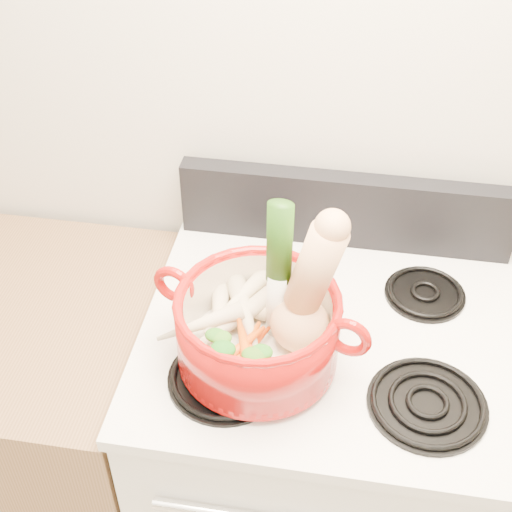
% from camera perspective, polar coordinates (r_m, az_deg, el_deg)
% --- Properties ---
extents(wall_back, '(3.50, 0.02, 2.60)m').
position_cam_1_polar(wall_back, '(1.55, 8.09, 12.49)').
color(wall_back, beige).
rests_on(wall_back, floor).
extents(stove_body, '(0.76, 0.65, 0.92)m').
position_cam_1_polar(stove_body, '(1.87, 4.99, -16.41)').
color(stove_body, white).
rests_on(stove_body, floor).
extents(cooktop, '(0.78, 0.67, 0.03)m').
position_cam_1_polar(cooktop, '(1.49, 6.03, -6.42)').
color(cooktop, white).
rests_on(cooktop, stove_body).
extents(control_backsplash, '(0.76, 0.05, 0.18)m').
position_cam_1_polar(control_backsplash, '(1.65, 7.16, 3.68)').
color(control_backsplash, black).
rests_on(control_backsplash, cooktop).
extents(burner_front_left, '(0.22, 0.22, 0.02)m').
position_cam_1_polar(burner_front_left, '(1.38, -2.44, -9.62)').
color(burner_front_left, black).
rests_on(burner_front_left, cooktop).
extents(burner_front_right, '(0.22, 0.22, 0.02)m').
position_cam_1_polar(burner_front_right, '(1.38, 13.55, -11.36)').
color(burner_front_right, black).
rests_on(burner_front_right, cooktop).
extents(burner_back_left, '(0.17, 0.17, 0.02)m').
position_cam_1_polar(burner_back_left, '(1.59, -0.32, -1.38)').
color(burner_back_left, black).
rests_on(burner_back_left, cooktop).
extents(burner_back_right, '(0.17, 0.17, 0.02)m').
position_cam_1_polar(burner_back_right, '(1.58, 13.37, -2.85)').
color(burner_back_right, black).
rests_on(burner_back_right, cooktop).
extents(dutch_oven, '(0.37, 0.37, 0.15)m').
position_cam_1_polar(dutch_oven, '(1.35, 0.14, -5.89)').
color(dutch_oven, '#980D0A').
rests_on(dutch_oven, burner_front_left).
extents(pot_handle_left, '(0.09, 0.04, 0.09)m').
position_cam_1_polar(pot_handle_left, '(1.37, -6.58, -2.28)').
color(pot_handle_left, '#980D0A').
rests_on(pot_handle_left, dutch_oven).
extents(pot_handle_right, '(0.09, 0.04, 0.09)m').
position_cam_1_polar(pot_handle_right, '(1.27, 7.41, -6.47)').
color(pot_handle_right, '#980D0A').
rests_on(pot_handle_right, dutch_oven).
extents(squash, '(0.22, 0.19, 0.31)m').
position_cam_1_polar(squash, '(1.28, 3.88, -2.54)').
color(squash, tan).
rests_on(squash, dutch_oven).
extents(leek, '(0.05, 0.06, 0.31)m').
position_cam_1_polar(leek, '(1.30, 1.83, -1.06)').
color(leek, silver).
rests_on(leek, dutch_oven).
extents(ginger, '(0.09, 0.07, 0.04)m').
position_cam_1_polar(ginger, '(1.42, 0.65, -4.23)').
color(ginger, tan).
rests_on(ginger, dutch_oven).
extents(parsnip_0, '(0.08, 0.23, 0.06)m').
position_cam_1_polar(parsnip_0, '(1.39, -2.96, -5.29)').
color(parsnip_0, beige).
rests_on(parsnip_0, dutch_oven).
extents(parsnip_1, '(0.18, 0.19, 0.06)m').
position_cam_1_polar(parsnip_1, '(1.38, -2.19, -5.33)').
color(parsnip_1, beige).
rests_on(parsnip_1, dutch_oven).
extents(parsnip_2, '(0.13, 0.21, 0.06)m').
position_cam_1_polar(parsnip_2, '(1.38, -0.85, -4.62)').
color(parsnip_2, beige).
rests_on(parsnip_2, dutch_oven).
extents(parsnip_3, '(0.17, 0.12, 0.05)m').
position_cam_1_polar(parsnip_3, '(1.37, -4.53, -5.37)').
color(parsnip_3, beige).
rests_on(parsnip_3, dutch_oven).
extents(parsnip_4, '(0.14, 0.20, 0.06)m').
position_cam_1_polar(parsnip_4, '(1.40, -1.39, -3.42)').
color(parsnip_4, beige).
rests_on(parsnip_4, dutch_oven).
extents(carrot_0, '(0.09, 0.14, 0.04)m').
position_cam_1_polar(carrot_0, '(1.35, -0.74, -7.75)').
color(carrot_0, '#BE3F09').
rests_on(carrot_0, dutch_oven).
extents(carrot_1, '(0.07, 0.16, 0.05)m').
position_cam_1_polar(carrot_1, '(1.33, -1.08, -7.86)').
color(carrot_1, '#DA5E0A').
rests_on(carrot_1, dutch_oven).
extents(carrot_2, '(0.10, 0.16, 0.04)m').
position_cam_1_polar(carrot_2, '(1.33, -0.53, -7.81)').
color(carrot_2, '#DD4C0B').
rests_on(carrot_2, dutch_oven).
extents(carrot_3, '(0.09, 0.12, 0.04)m').
position_cam_1_polar(carrot_3, '(1.33, -1.19, -7.35)').
color(carrot_3, '#D7420A').
rests_on(carrot_3, dutch_oven).
extents(carrot_4, '(0.09, 0.17, 0.05)m').
position_cam_1_polar(carrot_4, '(1.31, -0.80, -7.93)').
color(carrot_4, '#CE5D0A').
rests_on(carrot_4, dutch_oven).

